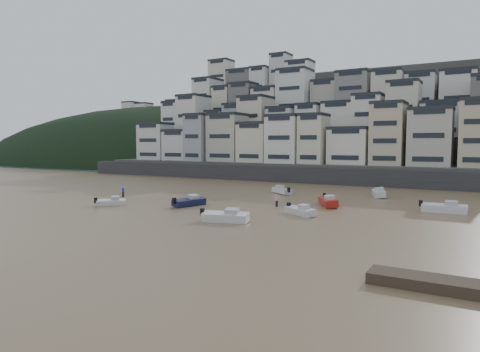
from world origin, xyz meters
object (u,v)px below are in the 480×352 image
Objects in this scene: boat_b at (300,210)px; boat_g at (444,206)px; boat_e at (328,200)px; person_blue at (123,192)px; boat_j at (111,201)px; person_pink at (277,200)px; boat_i at (379,192)px; boat_h at (282,189)px; boat_a at (225,215)px; boat_c at (189,201)px.

boat_g reaches higher than boat_b.
person_blue is (-32.28, -6.94, 0.05)m from boat_e.
boat_e is at bearing -175.12° from boat_g.
boat_e is 30.51m from boat_j.
boat_j is 2.50× the size of person_pink.
boat_i is 3.50× the size of person_blue.
boat_h is 29.06m from boat_j.
boat_c is at bearing 129.08° from boat_a.
boat_c is 3.18× the size of person_blue.
boat_e reaches higher than boat_a.
boat_h is at bearing 39.62° from person_blue.
boat_i is (4.39, 23.25, 0.17)m from boat_b.
boat_e is at bearing -46.85° from boat_c.
boat_h is 0.88× the size of boat_i.
boat_e is 19.43m from boat_c.
person_pink reaches higher than boat_j.
person_pink is (20.71, 10.67, 0.28)m from boat_j.
person_blue is (-26.30, 10.65, 0.09)m from boat_a.
boat_i is at bearing -2.33° from boat_j.
boat_i is 41.88m from person_blue.
boat_a reaches higher than boat_c.
boat_i is at bearing 61.68° from person_pink.
boat_i reaches higher than boat_c.
boat_h is at bearing 13.04° from boat_j.
boat_j is 23.30m from person_pink.
person_pink is (-5.47, 4.95, 0.20)m from boat_b.
person_pink reaches higher than boat_a.
boat_g is 47.63m from person_blue.
person_blue is at bearing -76.76° from boat_i.
boat_h is 1.23× the size of boat_j.
person_pink is at bearing -45.43° from boat_i.
boat_a is at bearing -53.59° from boat_j.
person_blue is (-5.57, 7.80, 0.28)m from boat_j.
boat_g reaches higher than boat_a.
boat_c is 3.18× the size of person_pink.
boat_h reaches higher than boat_j.
boat_b is at bearing -74.43° from boat_c.
boat_h is 26.76m from person_blue.
boat_j is 42.12m from boat_i.
boat_b is 1.12× the size of boat_j.
boat_h is (-11.14, 19.15, 0.07)m from boat_b.
boat_b is 31.82m from person_blue.
boat_b is 23.66m from boat_i.
boat_i reaches higher than boat_e.
boat_b is 22.15m from boat_h.
boat_h is at bearing -160.86° from boat_e.
person_blue is at bearing 79.73° from boat_j.
boat_e is at bearing -16.89° from boat_j.
boat_j is 0.76× the size of boat_a.
boat_g is at bearing -23.95° from boat_j.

